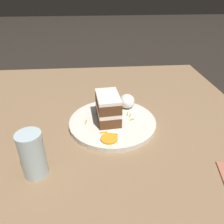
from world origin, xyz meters
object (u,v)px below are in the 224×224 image
object	(u,v)px
plate	(112,122)
cream_dollop	(127,101)
orange_garnish	(109,139)
drinking_glass	(33,157)
cake_slice	(108,108)

from	to	relation	value
plate	cream_dollop	distance (m)	0.11
orange_garnish	drinking_glass	bearing A→B (deg)	-62.64
cake_slice	orange_garnish	world-z (taller)	cake_slice
orange_garnish	plate	bearing A→B (deg)	169.51
plate	cream_dollop	bearing A→B (deg)	144.39
cream_dollop	drinking_glass	xyz separation A→B (m)	(0.29, -0.28, 0.01)
cake_slice	orange_garnish	xyz separation A→B (m)	(0.11, -0.00, -0.04)
plate	cream_dollop	world-z (taller)	cream_dollop
orange_garnish	drinking_glass	world-z (taller)	drinking_glass
cream_dollop	orange_garnish	size ratio (longest dim) A/B	1.21
drinking_glass	cream_dollop	bearing A→B (deg)	136.47
cake_slice	plate	bearing A→B (deg)	158.32
plate	drinking_glass	xyz separation A→B (m)	(0.21, -0.22, 0.05)
cake_slice	orange_garnish	size ratio (longest dim) A/B	2.31
drinking_glass	plate	bearing A→B (deg)	133.64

